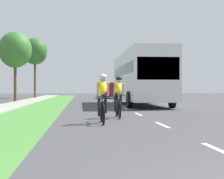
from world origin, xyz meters
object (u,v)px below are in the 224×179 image
(bus_white, at_px, (140,76))
(suv_maroon, at_px, (114,90))
(street_tree_near, at_px, (15,50))
(street_tree_far, at_px, (35,52))
(cyclist_lead, at_px, (102,98))
(cyclist_trailing, at_px, (118,97))
(pickup_red, at_px, (110,91))

(bus_white, xyz_separation_m, suv_maroon, (-0.26, 16.97, -1.03))
(street_tree_near, relative_size, street_tree_far, 0.84)
(bus_white, xyz_separation_m, street_tree_far, (-9.35, 18.52, 3.45))
(bus_white, xyz_separation_m, street_tree_near, (-9.54, 6.77, 2.39))
(cyclist_lead, bearing_deg, suv_maroon, 84.08)
(cyclist_trailing, xyz_separation_m, street_tree_far, (-6.74, 29.15, 4.62))
(street_tree_near, bearing_deg, street_tree_far, 89.06)
(cyclist_lead, relative_size, street_tree_near, 0.29)
(street_tree_near, xyz_separation_m, street_tree_far, (0.19, 11.75, 1.06))
(cyclist_lead, height_order, bus_white, bus_white)
(cyclist_lead, relative_size, street_tree_far, 0.24)
(suv_maroon, distance_m, pickup_red, 9.68)
(cyclist_trailing, relative_size, pickup_red, 0.34)
(bus_white, relative_size, suv_maroon, 2.47)
(cyclist_lead, height_order, street_tree_far, street_tree_far)
(cyclist_trailing, height_order, street_tree_near, street_tree_near)
(cyclist_trailing, distance_m, street_tree_far, 30.27)
(cyclist_lead, height_order, pickup_red, pickup_red)
(suv_maroon, bearing_deg, street_tree_far, 170.33)
(cyclist_lead, distance_m, suv_maroon, 29.92)
(street_tree_far, bearing_deg, street_tree_near, -90.94)
(suv_maroon, xyz_separation_m, street_tree_near, (-9.28, -10.20, 3.43))
(cyclist_trailing, distance_m, suv_maroon, 27.70)
(pickup_red, xyz_separation_m, street_tree_near, (-9.65, -19.87, 3.55))
(bus_white, xyz_separation_m, pickup_red, (0.10, 26.64, -1.15))
(cyclist_lead, distance_m, cyclist_trailing, 2.29)
(street_tree_near, bearing_deg, cyclist_lead, -72.43)
(bus_white, relative_size, street_tree_far, 1.65)
(suv_maroon, bearing_deg, pickup_red, 87.85)
(street_tree_near, bearing_deg, bus_white, -35.35)
(pickup_red, distance_m, street_tree_far, 13.28)
(bus_white, bearing_deg, cyclist_lead, -104.66)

